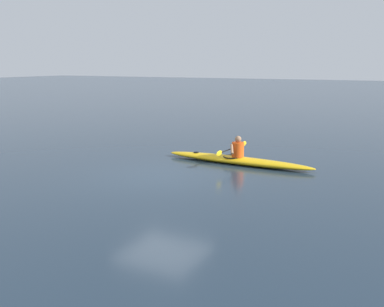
# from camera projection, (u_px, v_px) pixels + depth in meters

# --- Properties ---
(ground_plane) EXTENTS (160.00, 160.00, 0.00)m
(ground_plane) POSITION_uv_depth(u_px,v_px,m) (163.00, 175.00, 13.19)
(ground_plane) COLOR #1E2D3D
(kayak) EXTENTS (5.22, 0.89, 0.24)m
(kayak) POSITION_uv_depth(u_px,v_px,m) (237.00, 160.00, 14.66)
(kayak) COLOR #EAB214
(kayak) RESTS_ON ground
(kayaker) EXTENTS (0.47, 2.34, 0.70)m
(kayaker) POSITION_uv_depth(u_px,v_px,m) (237.00, 148.00, 14.59)
(kayaker) COLOR #E04C14
(kayaker) RESTS_ON kayak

